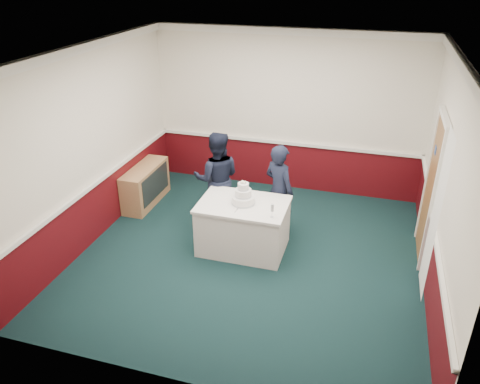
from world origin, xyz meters
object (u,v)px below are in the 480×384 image
(sideboard, at_px, (146,185))
(cake_table, at_px, (243,226))
(cake_knife, at_px, (237,209))
(champagne_flute, at_px, (272,208))
(person_man, at_px, (217,179))
(person_woman, at_px, (279,191))
(wedding_cake, at_px, (243,197))

(sideboard, bearing_deg, cake_table, -24.40)
(cake_table, bearing_deg, sideboard, 155.60)
(cake_table, height_order, cake_knife, cake_knife)
(sideboard, relative_size, champagne_flute, 5.85)
(sideboard, relative_size, person_man, 0.75)
(person_woman, bearing_deg, person_man, 27.71)
(cake_knife, distance_m, person_man, 1.07)
(sideboard, height_order, person_man, person_man)
(sideboard, relative_size, wedding_cake, 3.30)
(sideboard, bearing_deg, person_woman, -7.94)
(wedding_cake, xyz_separation_m, person_woman, (0.41, 0.61, -0.13))
(wedding_cake, height_order, person_man, person_man)
(champagne_flute, bearing_deg, sideboard, 154.64)
(wedding_cake, bearing_deg, person_man, 133.46)
(cake_table, distance_m, cake_knife, 0.44)
(sideboard, xyz_separation_m, cake_knife, (2.09, -1.16, 0.44))
(sideboard, xyz_separation_m, champagne_flute, (2.62, -1.24, 0.58))
(cake_knife, xyz_separation_m, person_man, (-0.61, 0.88, 0.01))
(cake_table, xyz_separation_m, person_woman, (0.41, 0.61, 0.36))
(cake_knife, bearing_deg, champagne_flute, -2.89)
(sideboard, bearing_deg, champagne_flute, -25.36)
(person_man, bearing_deg, cake_knife, 108.76)
(champagne_flute, distance_m, person_man, 1.50)
(sideboard, distance_m, person_woman, 2.59)
(wedding_cake, relative_size, cake_knife, 1.65)
(wedding_cake, xyz_separation_m, champagne_flute, (0.50, -0.28, 0.03))
(person_woman, bearing_deg, cake_knife, 92.93)
(cake_table, distance_m, champagne_flute, 0.78)
(cake_knife, distance_m, person_woman, 0.92)
(champagne_flute, xyz_separation_m, person_man, (-1.14, 0.96, -0.12))
(wedding_cake, bearing_deg, cake_table, -90.00)
(cake_table, xyz_separation_m, wedding_cake, (0.00, 0.00, 0.50))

